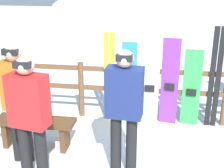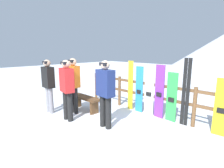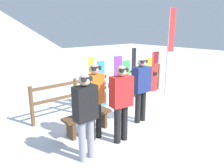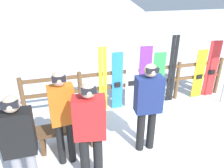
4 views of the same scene
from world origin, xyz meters
name	(u,v)px [view 1 (image 1 of 4)]	position (x,y,z in m)	size (l,w,h in m)	color
fence	(151,88)	(0.00, 1.65, 0.63)	(5.30, 0.10, 1.06)	brown
bench	(36,127)	(-1.73, 0.44, 0.35)	(1.24, 0.36, 0.47)	brown
person_red	(30,114)	(-1.42, -0.40, 0.99)	(0.51, 0.34, 1.72)	black
person_navy	(124,105)	(-0.31, 0.02, 1.00)	(0.49, 0.30, 1.73)	black
person_orange	(17,95)	(-1.78, 0.06, 1.03)	(0.41, 0.25, 1.74)	black
ski_pair_yellow	(109,77)	(-0.76, 1.60, 0.82)	(0.20, 0.02, 1.64)	yellow
snowboard_blue	(129,83)	(-0.40, 1.60, 0.73)	(0.27, 0.06, 1.48)	#288CE0
snowboard_white	(150,84)	(-0.03, 1.60, 0.73)	(0.32, 0.05, 1.46)	white
snowboard_purple	(170,83)	(0.32, 1.60, 0.78)	(0.31, 0.08, 1.57)	purple
snowboard_green	(191,89)	(0.70, 1.60, 0.69)	(0.31, 0.08, 1.39)	green
ski_pair_black	(215,79)	(1.07, 1.60, 0.89)	(0.19, 0.02, 1.79)	black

